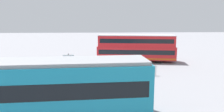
{
  "coord_description": "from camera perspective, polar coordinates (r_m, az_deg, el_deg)",
  "views": [
    {
      "loc": [
        1.7,
        24.62,
        5.71
      ],
      "look_at": [
        0.25,
        3.82,
        2.1
      ],
      "focal_mm": 31.96,
      "sensor_mm": 36.0,
      "label": 1
    }
  ],
  "objects": [
    {
      "name": "tram_yellow",
      "position": [
        12.47,
        -23.43,
        -9.02
      ],
      "size": [
        14.24,
        3.17,
        3.58
      ],
      "color": "teal",
      "rests_on": "ground"
    },
    {
      "name": "pedestrian_railing",
      "position": [
        20.58,
        0.09,
        -4.12
      ],
      "size": [
        9.46,
        0.85,
        1.08
      ],
      "color": "gray",
      "rests_on": "ground"
    },
    {
      "name": "double_decker_bus",
      "position": [
        28.88,
        6.85,
        2.33
      ],
      "size": [
        11.28,
        4.27,
        3.84
      ],
      "color": "red",
      "rests_on": "ground"
    },
    {
      "name": "info_sign",
      "position": [
        20.39,
        -12.3,
        -1.51
      ],
      "size": [
        1.09,
        0.14,
        2.57
      ],
      "color": "slate",
      "rests_on": "ground"
    },
    {
      "name": "ground_plane",
      "position": [
        25.33,
        -0.03,
        -3.19
      ],
      "size": [
        160.0,
        160.0,
        0.0
      ],
      "primitive_type": "plane",
      "color": "gray"
    },
    {
      "name": "pedestrian_near_railing",
      "position": [
        18.38,
        -10.01,
        -5.46
      ],
      "size": [
        0.45,
        0.45,
        1.59
      ],
      "color": "#4C3F2D",
      "rests_on": "ground"
    }
  ]
}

